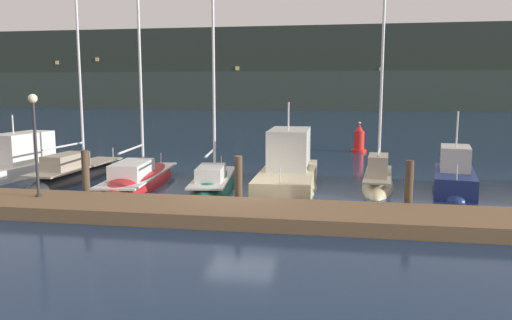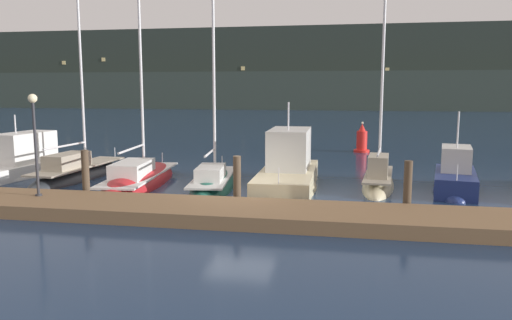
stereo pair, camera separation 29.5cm
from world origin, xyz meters
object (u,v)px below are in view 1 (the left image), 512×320
object	(u,v)px
sailboat_berth_3	(139,183)
sailboat_berth_2	(77,176)
sailboat_berth_6	(378,183)
sailboat_berth_4	(213,186)
motorboat_berth_5	(288,177)
dock_lamppost	(35,128)
channel_buoy	(359,140)
motorboat_berth_7	(454,183)
motorboat_berth_1	(16,169)

from	to	relation	value
sailboat_berth_3	sailboat_berth_2	bearing A→B (deg)	165.25
sailboat_berth_6	sailboat_berth_4	bearing A→B (deg)	-168.81
sailboat_berth_2	sailboat_berth_3	xyz separation A→B (m)	(3.53, -0.93, -0.06)
sailboat_berth_3	sailboat_berth_6	size ratio (longest dim) A/B	1.14
motorboat_berth_5	dock_lamppost	world-z (taller)	dock_lamppost
sailboat_berth_3	channel_buoy	distance (m)	16.86
sailboat_berth_2	sailboat_berth_4	bearing A→B (deg)	-8.79
sailboat_berth_4	dock_lamppost	distance (m)	7.52
sailboat_berth_4	motorboat_berth_7	size ratio (longest dim) A/B	1.72
motorboat_berth_7	sailboat_berth_3	bearing A→B (deg)	-175.77
sailboat_berth_2	motorboat_berth_7	bearing A→B (deg)	0.25
sailboat_berth_6	motorboat_berth_7	xyz separation A→B (m)	(3.10, -0.23, 0.12)
motorboat_berth_1	motorboat_berth_7	bearing A→B (deg)	0.11
motorboat_berth_1	sailboat_berth_4	xyz separation A→B (m)	(10.19, -1.12, -0.26)
sailboat_berth_4	sailboat_berth_6	bearing A→B (deg)	11.19
motorboat_berth_1	sailboat_berth_2	size ratio (longest dim) A/B	0.79
sailboat_berth_6	motorboat_berth_1	bearing A→B (deg)	-179.09
sailboat_berth_6	motorboat_berth_5	bearing A→B (deg)	-167.34
motorboat_berth_1	motorboat_berth_5	bearing A→B (deg)	-2.53
sailboat_berth_3	channel_buoy	world-z (taller)	sailboat_berth_3
sailboat_berth_4	motorboat_berth_5	xyz separation A→B (m)	(3.18, 0.53, 0.39)
motorboat_berth_1	channel_buoy	xyz separation A→B (m)	(16.79, 12.55, 0.41)
motorboat_berth_1	sailboat_berth_6	distance (m)	17.21
sailboat_berth_4	sailboat_berth_2	bearing A→B (deg)	171.21
sailboat_berth_6	sailboat_berth_2	bearing A→B (deg)	-178.74
sailboat_berth_2	sailboat_berth_4	distance (m)	7.06
sailboat_berth_3	sailboat_berth_4	bearing A→B (deg)	-2.50
sailboat_berth_3	dock_lamppost	world-z (taller)	sailboat_berth_3
sailboat_berth_3	sailboat_berth_4	world-z (taller)	sailboat_berth_3
motorboat_berth_5	channel_buoy	bearing A→B (deg)	75.39
sailboat_berth_3	motorboat_berth_7	xyz separation A→B (m)	(13.58, 1.00, 0.23)
sailboat_berth_6	channel_buoy	bearing A→B (deg)	91.95
motorboat_berth_5	channel_buoy	xyz separation A→B (m)	(3.42, 13.14, 0.28)
sailboat_berth_2	sailboat_berth_4	xyz separation A→B (m)	(6.98, -1.08, -0.05)
sailboat_berth_4	motorboat_berth_7	distance (m)	10.19
sailboat_berth_3	sailboat_berth_6	distance (m)	10.55
motorboat_berth_5	sailboat_berth_6	distance (m)	3.95
motorboat_berth_7	sailboat_berth_6	bearing A→B (deg)	175.71
motorboat_berth_7	dock_lamppost	xyz separation A→B (m)	(-15.35, -5.79, 2.59)
motorboat_berth_1	sailboat_berth_3	distance (m)	6.81
channel_buoy	dock_lamppost	size ratio (longest dim) A/B	0.56
motorboat_berth_7	channel_buoy	xyz separation A→B (m)	(-3.52, 12.51, 0.45)
motorboat_berth_1	motorboat_berth_7	xyz separation A→B (m)	(20.31, 0.04, -0.04)
sailboat_berth_2	motorboat_berth_5	world-z (taller)	sailboat_berth_2
channel_buoy	motorboat_berth_7	bearing A→B (deg)	-74.27
sailboat_berth_4	motorboat_berth_5	distance (m)	3.25
motorboat_berth_5	channel_buoy	distance (m)	13.58
sailboat_berth_3	sailboat_berth_4	size ratio (longest dim) A/B	1.14
motorboat_berth_5	channel_buoy	world-z (taller)	motorboat_berth_5
sailboat_berth_2	sailboat_berth_4	world-z (taller)	sailboat_berth_2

